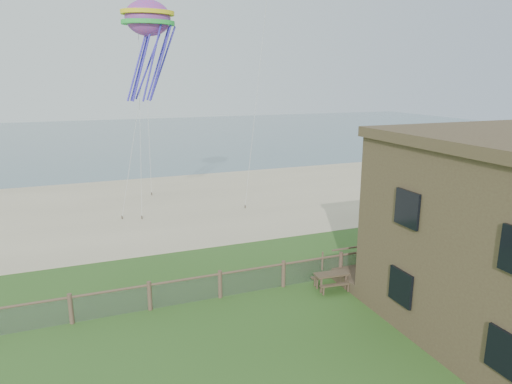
% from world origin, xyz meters
% --- Properties ---
extents(ground, '(160.00, 160.00, 0.00)m').
position_xyz_m(ground, '(0.00, 0.00, 0.00)').
color(ground, '#2C511B').
rests_on(ground, ground).
extents(sand_beach, '(72.00, 20.00, 0.02)m').
position_xyz_m(sand_beach, '(0.00, 22.00, 0.00)').
color(sand_beach, tan).
rests_on(sand_beach, ground).
extents(ocean, '(160.00, 68.00, 0.02)m').
position_xyz_m(ocean, '(0.00, 66.00, 0.00)').
color(ocean, slate).
rests_on(ocean, ground).
extents(chainlink_fence, '(36.20, 0.20, 1.25)m').
position_xyz_m(chainlink_fence, '(0.00, 6.00, 0.55)').
color(chainlink_fence, brown).
rests_on(chainlink_fence, ground).
extents(motel_deck, '(15.00, 2.00, 0.50)m').
position_xyz_m(motel_deck, '(13.00, 5.00, 0.25)').
color(motel_deck, brown).
rests_on(motel_deck, ground).
extents(picnic_table, '(1.62, 1.28, 0.65)m').
position_xyz_m(picnic_table, '(4.92, 5.00, 0.32)').
color(picnic_table, brown).
rests_on(picnic_table, ground).
extents(octopus_kite, '(3.08, 2.20, 6.24)m').
position_xyz_m(octopus_kite, '(-0.92, 16.33, 10.99)').
color(octopus_kite, '#FF284B').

